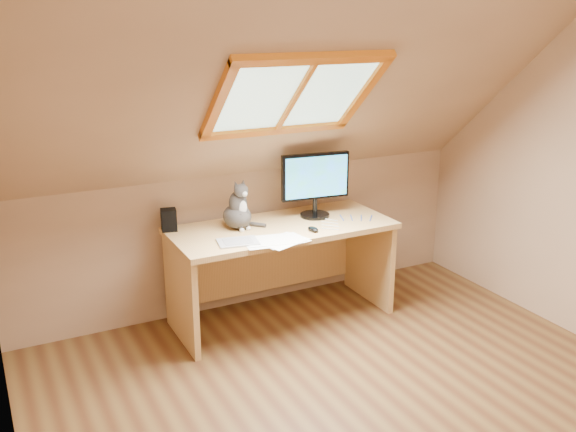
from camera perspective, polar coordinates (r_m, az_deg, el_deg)
ground at (r=3.60m, az=8.57°, el=-17.95°), size 3.50×3.50×0.00m
room_shell at (r=2.94m, az=10.87°, el=4.45°), size 3.52×3.52×2.41m
desk at (r=4.52m, az=-0.95°, el=-3.22°), size 1.53×0.67×0.70m
monitor at (r=4.51m, az=2.46°, el=3.16°), size 0.50×0.21×0.46m
cat at (r=4.31m, az=-4.49°, el=0.48°), size 0.23×0.26×0.34m
desk_speaker at (r=4.34m, az=-10.55°, el=-0.34°), size 0.12×0.12×0.15m
graphics_tablet at (r=4.07m, az=-4.48°, el=-2.32°), size 0.28×0.22×0.01m
mouse at (r=4.27m, az=2.24°, el=-1.17°), size 0.06×0.10×0.03m
papers at (r=4.10m, az=-0.93°, el=-2.13°), size 0.35×0.30×0.01m
cables at (r=4.50m, az=5.21°, el=-0.39°), size 0.51×0.26×0.01m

